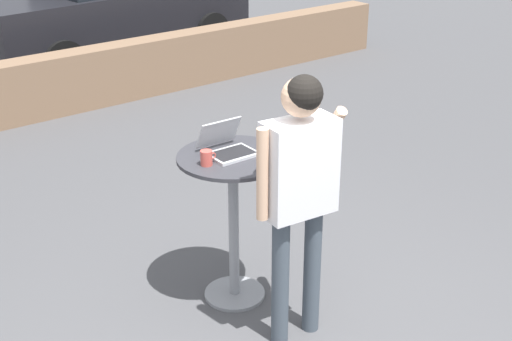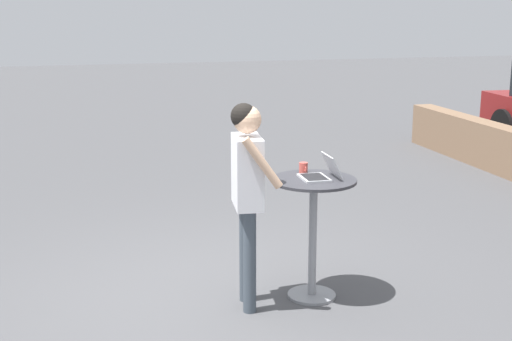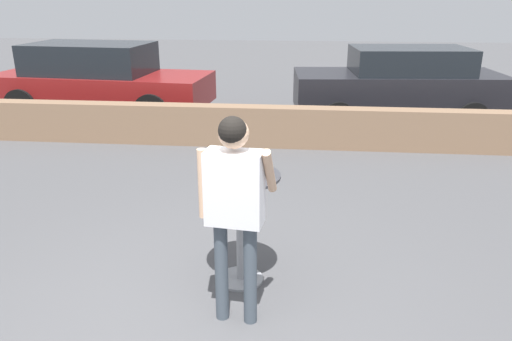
# 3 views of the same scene
# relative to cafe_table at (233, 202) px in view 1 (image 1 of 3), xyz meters

# --- Properties ---
(cafe_table) EXTENTS (0.73, 0.73, 1.07)m
(cafe_table) POSITION_rel_cafe_table_xyz_m (0.00, 0.00, 0.00)
(cafe_table) COLOR gray
(cafe_table) RESTS_ON ground_plane
(laptop) EXTENTS (0.31, 0.33, 0.21)m
(laptop) POSITION_rel_cafe_table_xyz_m (0.00, 0.06, 0.38)
(laptop) COLOR #B7BABF
(laptop) RESTS_ON cafe_table
(coffee_mug) EXTENTS (0.11, 0.08, 0.10)m
(coffee_mug) POSITION_rel_cafe_table_xyz_m (-0.22, -0.02, 0.38)
(coffee_mug) COLOR #C14C42
(coffee_mug) RESTS_ON cafe_table
(standing_person) EXTENTS (0.61, 0.36, 1.75)m
(standing_person) POSITION_rel_cafe_table_xyz_m (0.04, -0.60, 0.39)
(standing_person) COLOR #424C56
(standing_person) RESTS_ON ground_plane
(parked_car_further_down) EXTENTS (4.26, 2.03, 1.54)m
(parked_car_further_down) POSITION_rel_cafe_table_xyz_m (2.46, 6.31, 0.04)
(parked_car_further_down) COLOR black
(parked_car_further_down) RESTS_ON ground_plane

